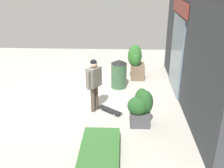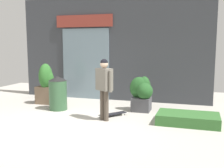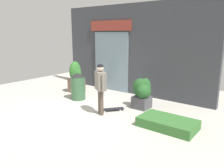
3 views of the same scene
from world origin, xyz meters
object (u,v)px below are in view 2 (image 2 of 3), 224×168
(skateboard, at_px, (113,114))
(planter_box_right, at_px, (46,84))
(planter_box_left, at_px, (142,92))
(skateboarder, at_px, (104,83))
(trash_bin, at_px, (58,93))

(skateboard, xyz_separation_m, planter_box_right, (-2.65, 0.88, 0.63))
(planter_box_left, bearing_deg, skateboarder, -118.90)
(skateboarder, distance_m, planter_box_right, 2.91)
(skateboard, relative_size, planter_box_left, 0.74)
(skateboard, distance_m, planter_box_left, 1.21)
(skateboard, distance_m, planter_box_right, 2.86)
(skateboarder, xyz_separation_m, planter_box_left, (0.74, 1.35, -0.43))
(skateboarder, height_order, trash_bin, skateboarder)
(skateboard, xyz_separation_m, trash_bin, (-1.86, 0.24, 0.46))
(planter_box_right, relative_size, trash_bin, 1.32)
(planter_box_left, distance_m, trash_bin, 2.59)
(skateboard, height_order, planter_box_left, planter_box_left)
(skateboarder, relative_size, planter_box_left, 1.56)
(skateboarder, distance_m, trash_bin, 1.96)
(trash_bin, bearing_deg, planter_box_right, 141.06)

